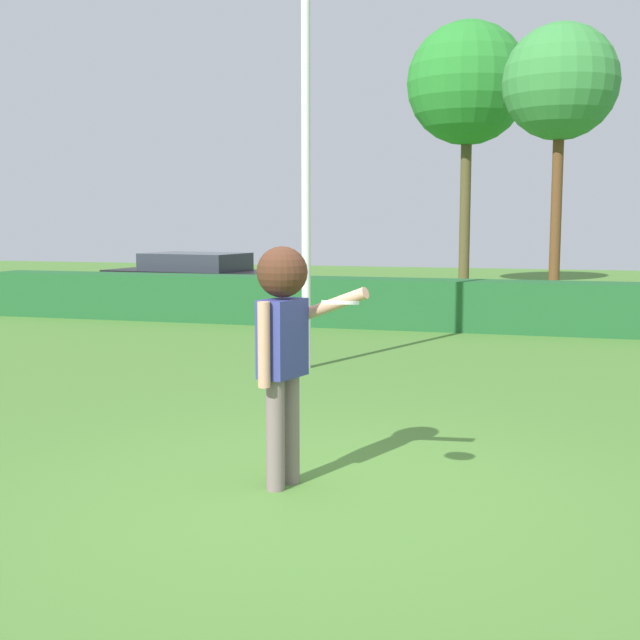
{
  "coord_description": "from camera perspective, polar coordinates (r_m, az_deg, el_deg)",
  "views": [
    {
      "loc": [
        1.65,
        -5.58,
        1.99
      ],
      "look_at": [
        -0.3,
        1.18,
        1.15
      ],
      "focal_mm": 46.6,
      "sensor_mm": 36.0,
      "label": 1
    }
  ],
  "objects": [
    {
      "name": "hedge_row",
      "position": [
        15.39,
        9.9,
        1.0
      ],
      "size": [
        19.65,
        0.9,
        0.91
      ],
      "primitive_type": "cube",
      "color": "#205A2B",
      "rests_on": "ground"
    },
    {
      "name": "lamppost",
      "position": [
        11.25,
        -0.98,
        14.73
      ],
      "size": [
        0.24,
        0.24,
        6.44
      ],
      "color": "silver",
      "rests_on": "ground"
    },
    {
      "name": "maple_tree",
      "position": [
        20.95,
        16.18,
        15.32
      ],
      "size": [
        2.7,
        2.7,
        6.57
      ],
      "color": "brown",
      "rests_on": "ground"
    },
    {
      "name": "ground_plane",
      "position": [
        6.15,
        -0.34,
        -12.07
      ],
      "size": [
        60.0,
        60.0,
        0.0
      ],
      "primitive_type": "plane",
      "color": "#4C7D32"
    },
    {
      "name": "person",
      "position": [
        6.13,
        -2.53,
        -0.73
      ],
      "size": [
        0.83,
        0.55,
        1.81
      ],
      "color": "slate",
      "rests_on": "ground"
    },
    {
      "name": "frisbee",
      "position": [
        5.51,
        1.4,
        1.21
      ],
      "size": [
        0.25,
        0.25,
        0.04
      ],
      "color": "white"
    },
    {
      "name": "parked_car_black",
      "position": [
        19.52,
        -8.52,
        2.92
      ],
      "size": [
        4.4,
        2.29,
        1.25
      ],
      "color": "black",
      "rests_on": "ground"
    },
    {
      "name": "birch_tree",
      "position": [
        25.31,
        10.1,
        15.62
      ],
      "size": [
        3.53,
        3.53,
        7.71
      ],
      "color": "brown",
      "rests_on": "ground"
    }
  ]
}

